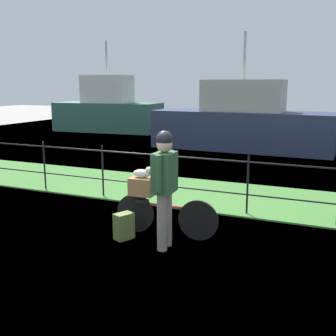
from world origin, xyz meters
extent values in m
plane|color=gray|center=(0.00, 0.00, 0.00)|extent=(60.00, 60.00, 0.00)
cube|color=#478438|center=(0.00, 2.84, 0.01)|extent=(27.00, 2.40, 0.03)
plane|color=#426684|center=(0.00, 11.07, 0.00)|extent=(30.00, 30.00, 0.00)
cylinder|color=black|center=(-3.00, 1.84, 0.54)|extent=(0.04, 0.04, 1.07)
cylinder|color=black|center=(-1.50, 1.84, 0.54)|extent=(0.04, 0.04, 1.07)
cylinder|color=black|center=(0.00, 1.84, 0.54)|extent=(0.04, 0.04, 1.07)
cylinder|color=black|center=(1.50, 1.84, 0.54)|extent=(0.04, 0.04, 1.07)
cylinder|color=black|center=(0.00, 1.84, 0.37)|extent=(18.00, 0.03, 0.03)
cylinder|color=black|center=(0.00, 1.84, 0.96)|extent=(18.00, 0.03, 0.03)
cylinder|color=black|center=(1.11, 0.35, 0.31)|extent=(0.62, 0.08, 0.61)
cylinder|color=black|center=(0.09, 0.29, 0.31)|extent=(0.62, 0.08, 0.61)
cylinder|color=#9E2D2D|center=(0.60, 0.32, 0.48)|extent=(0.80, 0.09, 0.04)
cube|color=black|center=(0.21, 0.29, 0.51)|extent=(0.21, 0.10, 0.06)
cube|color=slate|center=(0.21, 0.29, 0.61)|extent=(0.37, 0.18, 0.02)
cube|color=olive|center=(0.21, 0.29, 0.75)|extent=(0.38, 0.30, 0.27)
ellipsoid|color=silver|center=(0.21, 0.29, 0.95)|extent=(0.29, 0.16, 0.13)
sphere|color=silver|center=(0.33, 0.30, 1.01)|extent=(0.11, 0.11, 0.11)
cylinder|color=gray|center=(0.77, -0.02, 0.41)|extent=(0.14, 0.14, 0.82)
cylinder|color=gray|center=(0.78, -0.22, 0.41)|extent=(0.14, 0.14, 0.82)
cube|color=#2D5633|center=(0.78, -0.12, 1.10)|extent=(0.28, 0.42, 0.56)
cylinder|color=#2D5633|center=(0.76, 0.10, 1.13)|extent=(0.10, 0.10, 0.50)
cylinder|color=#2D5633|center=(0.79, -0.34, 1.13)|extent=(0.10, 0.10, 0.50)
sphere|color=tan|center=(0.78, -0.12, 1.49)|extent=(0.22, 0.22, 0.22)
sphere|color=black|center=(0.78, -0.12, 1.57)|extent=(0.23, 0.23, 0.23)
cube|color=olive|center=(0.07, -0.06, 0.20)|extent=(0.28, 0.33, 0.40)
cube|color=#336656|center=(-7.85, 12.26, 0.69)|extent=(5.24, 2.35, 1.39)
cube|color=silver|center=(-7.85, 12.26, 2.04)|extent=(2.34, 1.56, 1.30)
cylinder|color=#B2B2B2|center=(-7.85, 12.26, 3.49)|extent=(0.10, 0.10, 1.60)
cube|color=#2D3856|center=(-0.44, 9.23, 0.67)|extent=(6.31, 2.05, 1.35)
cube|color=#B7B2A8|center=(-0.44, 9.23, 1.89)|extent=(2.79, 1.40, 1.09)
cylinder|color=#B2B2B2|center=(-0.44, 9.23, 3.23)|extent=(0.10, 0.10, 1.60)
camera|label=1|loc=(3.08, -5.22, 2.31)|focal=44.35mm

